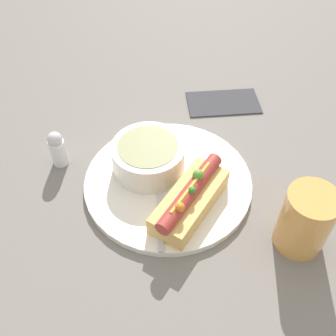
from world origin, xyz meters
name	(u,v)px	position (x,y,z in m)	size (l,w,h in m)	color
ground_plane	(168,184)	(0.00, 0.00, 0.00)	(4.00, 4.00, 0.00)	slate
dinner_plate	(168,182)	(0.00, 0.00, 0.01)	(0.28, 0.28, 0.01)	white
hot_dog	(190,199)	(-0.01, -0.07, 0.03)	(0.16, 0.11, 0.06)	#DBAD60
soup_bowl	(148,156)	(-0.01, 0.04, 0.04)	(0.12, 0.12, 0.05)	silver
spoon	(159,184)	(-0.02, 0.00, 0.02)	(0.12, 0.15, 0.01)	#B7B7BC
drinking_glass	(305,220)	(0.08, -0.21, 0.05)	(0.07, 0.07, 0.10)	#D8994C
napkin	(223,102)	(0.23, 0.10, 0.00)	(0.17, 0.15, 0.01)	#333338
salt_shaker	(58,149)	(-0.12, 0.16, 0.03)	(0.03, 0.03, 0.07)	silver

